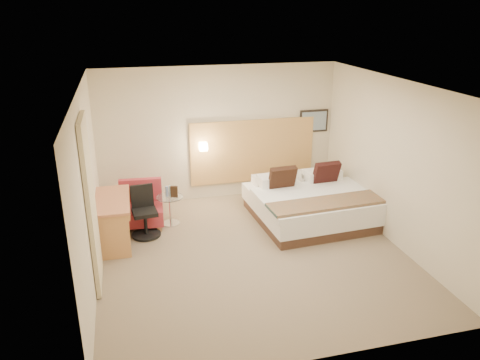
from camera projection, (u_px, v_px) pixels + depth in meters
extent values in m
cube|color=#7B6952|center=(252.00, 254.00, 7.56)|extent=(4.80, 5.00, 0.02)
cube|color=white|center=(254.00, 85.00, 6.61)|extent=(4.80, 5.00, 0.02)
cube|color=beige|center=(219.00, 134.00, 9.36)|extent=(4.80, 0.02, 2.70)
cube|color=beige|center=(319.00, 255.00, 4.81)|extent=(4.80, 0.02, 2.70)
cube|color=beige|center=(87.00, 189.00, 6.53)|extent=(0.02, 5.00, 2.70)
cube|color=beige|center=(395.00, 163.00, 7.64)|extent=(0.02, 5.00, 2.70)
cube|color=#BB8849|center=(253.00, 151.00, 9.63)|extent=(2.60, 0.04, 1.30)
cube|color=black|center=(314.00, 121.00, 9.75)|extent=(0.62, 0.03, 0.47)
cube|color=gray|center=(314.00, 121.00, 9.73)|extent=(0.54, 0.01, 0.39)
cylinder|color=silver|center=(203.00, 146.00, 9.27)|extent=(0.02, 0.12, 0.02)
cube|color=#FAE9C3|center=(203.00, 147.00, 9.21)|extent=(0.15, 0.15, 0.15)
cube|color=beige|center=(91.00, 205.00, 6.36)|extent=(0.06, 0.90, 2.42)
cylinder|color=#7B92BF|center=(167.00, 191.00, 8.38)|extent=(0.07, 0.07, 0.19)
cylinder|color=#90C9DE|center=(171.00, 191.00, 8.41)|extent=(0.07, 0.07, 0.19)
cube|color=#301F13|center=(174.00, 192.00, 8.35)|extent=(0.13, 0.09, 0.21)
cube|color=#472E23|center=(309.00, 215.00, 8.74)|extent=(2.06, 2.06, 0.18)
cube|color=white|center=(310.00, 203.00, 8.66)|extent=(2.12, 2.12, 0.30)
cube|color=white|center=(317.00, 198.00, 8.34)|extent=(2.15, 1.57, 0.10)
cube|color=white|center=(271.00, 180.00, 9.10)|extent=(0.72, 0.42, 0.18)
cube|color=white|center=(316.00, 175.00, 9.37)|extent=(0.72, 0.42, 0.18)
cube|color=white|center=(276.00, 180.00, 8.83)|extent=(0.72, 0.42, 0.18)
cube|color=white|center=(322.00, 174.00, 9.10)|extent=(0.72, 0.42, 0.18)
cube|color=black|center=(282.00, 179.00, 8.63)|extent=(0.52, 0.30, 0.51)
cube|color=black|center=(326.00, 174.00, 8.89)|extent=(0.52, 0.30, 0.51)
cube|color=#CF662A|center=(328.00, 203.00, 7.95)|extent=(2.13, 0.68, 0.05)
cube|color=tan|center=(124.00, 231.00, 8.19)|extent=(0.08, 0.08, 0.10)
cube|color=tan|center=(160.00, 228.00, 8.29)|extent=(0.08, 0.08, 0.10)
cube|color=tan|center=(126.00, 218.00, 8.69)|extent=(0.08, 0.08, 0.10)
cube|color=tan|center=(159.00, 216.00, 8.79)|extent=(0.08, 0.08, 0.10)
cube|color=#AB2E37|center=(142.00, 214.00, 8.42)|extent=(0.81, 0.73, 0.29)
cube|color=#AD2E3A|center=(141.00, 190.00, 8.55)|extent=(0.77, 0.17, 0.43)
cube|color=black|center=(141.00, 195.00, 8.48)|extent=(0.38, 0.21, 0.38)
cylinder|color=silver|center=(171.00, 223.00, 8.58)|extent=(0.42, 0.42, 0.02)
cylinder|color=silver|center=(170.00, 210.00, 8.49)|extent=(0.05, 0.05, 0.50)
cylinder|color=white|center=(170.00, 197.00, 8.40)|extent=(0.62, 0.62, 0.01)
cube|color=#C0714B|center=(111.00, 200.00, 7.66)|extent=(0.60, 1.27, 0.04)
cube|color=tan|center=(113.00, 238.00, 7.26)|extent=(0.52, 0.05, 0.74)
cube|color=tan|center=(114.00, 208.00, 8.33)|extent=(0.52, 0.05, 0.74)
cube|color=tan|center=(115.00, 205.00, 7.70)|extent=(0.49, 1.18, 0.10)
cylinder|color=black|center=(146.00, 234.00, 8.12)|extent=(0.54, 0.54, 0.04)
cylinder|color=black|center=(146.00, 223.00, 8.05)|extent=(0.06, 0.06, 0.38)
cube|color=black|center=(145.00, 212.00, 7.97)|extent=(0.44, 0.44, 0.07)
cube|color=black|center=(142.00, 195.00, 8.05)|extent=(0.39, 0.08, 0.40)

